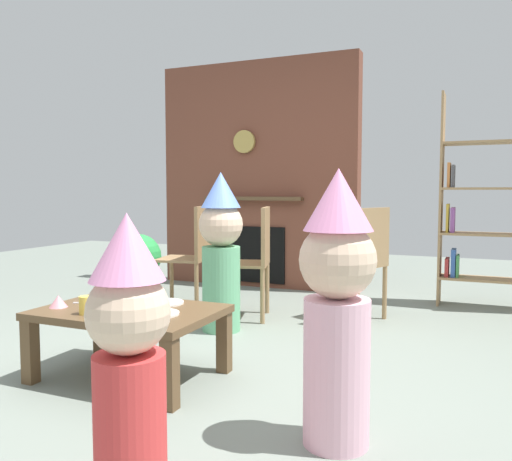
{
  "coord_description": "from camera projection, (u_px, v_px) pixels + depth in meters",
  "views": [
    {
      "loc": [
        1.45,
        -2.63,
        1.03
      ],
      "look_at": [
        0.15,
        0.4,
        0.78
      ],
      "focal_mm": 36.9,
      "sensor_mm": 36.0,
      "label": 1
    }
  ],
  "objects": [
    {
      "name": "dining_chair_right",
      "position": [
        363.0,
        257.0,
        4.14
      ],
      "size": [
        0.53,
        0.53,
        0.9
      ],
      "rotation": [
        0.0,
        0.0,
        2.72
      ],
      "color": "#9E7A51",
      "rests_on": "ground_plane"
    },
    {
      "name": "child_with_cone_hat",
      "position": [
        129.0,
        356.0,
        1.66
      ],
      "size": [
        0.27,
        0.27,
        0.96
      ],
      "rotation": [
        0.0,
        0.0,
        2.21
      ],
      "color": "#D13838",
      "rests_on": "ground_plane"
    },
    {
      "name": "coffee_table",
      "position": [
        130.0,
        319.0,
        2.89
      ],
      "size": [
        0.97,
        0.66,
        0.38
      ],
      "color": "brown",
      "rests_on": "ground_plane"
    },
    {
      "name": "ground_plane",
      "position": [
        205.0,
        368.0,
        3.06
      ],
      "size": [
        12.0,
        12.0,
        0.0
      ],
      "primitive_type": "plane",
      "color": "gray"
    },
    {
      "name": "paper_cup_near_left",
      "position": [
        86.0,
        305.0,
        2.75
      ],
      "size": [
        0.07,
        0.07,
        0.1
      ],
      "primitive_type": "cylinder",
      "color": "#F2CC4C",
      "rests_on": "coffee_table"
    },
    {
      "name": "brick_fireplace_feature",
      "position": [
        258.0,
        176.0,
        5.66
      ],
      "size": [
        2.2,
        0.28,
        2.4
      ],
      "color": "brown",
      "rests_on": "ground_plane"
    },
    {
      "name": "paper_plate_rear",
      "position": [
        159.0,
        314.0,
        2.74
      ],
      "size": [
        0.21,
        0.21,
        0.01
      ],
      "primitive_type": "cylinder",
      "color": "white",
      "rests_on": "coffee_table"
    },
    {
      "name": "birthday_cake_slice",
      "position": [
        58.0,
        301.0,
        2.91
      ],
      "size": [
        0.1,
        0.1,
        0.07
      ],
      "primitive_type": "cone",
      "color": "pink",
      "rests_on": "coffee_table"
    },
    {
      "name": "paper_cup_far_left",
      "position": [
        105.0,
        289.0,
        3.21
      ],
      "size": [
        0.06,
        0.06,
        0.09
      ],
      "primitive_type": "cylinder",
      "color": "#F2CC4C",
      "rests_on": "coffee_table"
    },
    {
      "name": "child_by_the_chairs",
      "position": [
        221.0,
        248.0,
        3.84
      ],
      "size": [
        0.32,
        0.32,
        1.17
      ],
      "rotation": [
        0.0,
        0.0,
        -1.59
      ],
      "color": "#66B27F",
      "rests_on": "ground_plane"
    },
    {
      "name": "paper_plate_front",
      "position": [
        165.0,
        303.0,
        3.01
      ],
      "size": [
        0.22,
        0.22,
        0.01
      ],
      "primitive_type": "cylinder",
      "color": "white",
      "rests_on": "coffee_table"
    },
    {
      "name": "paper_cup_near_right",
      "position": [
        125.0,
        291.0,
        3.13
      ],
      "size": [
        0.08,
        0.08,
        0.1
      ],
      "primitive_type": "cylinder",
      "color": "#8CD18C",
      "rests_on": "coffee_table"
    },
    {
      "name": "paper_cup_far_right",
      "position": [
        119.0,
        304.0,
        2.75
      ],
      "size": [
        0.07,
        0.07,
        0.1
      ],
      "primitive_type": "cylinder",
      "color": "#8CD18C",
      "rests_on": "coffee_table"
    },
    {
      "name": "child_in_pink",
      "position": [
        337.0,
        301.0,
        2.1
      ],
      "size": [
        0.31,
        0.31,
        1.12
      ],
      "rotation": [
        0.0,
        0.0,
        2.9
      ],
      "color": "#EAB2C6",
      "rests_on": "ground_plane"
    },
    {
      "name": "table_fork",
      "position": [
        86.0,
        303.0,
        3.02
      ],
      "size": [
        0.14,
        0.08,
        0.01
      ],
      "primitive_type": "cube",
      "rotation": [
        0.0,
        0.0,
        0.42
      ],
      "color": "silver",
      "rests_on": "coffee_table"
    },
    {
      "name": "dining_chair_middle",
      "position": [
        254.0,
        255.0,
        4.24
      ],
      "size": [
        0.5,
        0.5,
        0.9
      ],
      "rotation": [
        0.0,
        0.0,
        3.42
      ],
      "color": "#9E7A51",
      "rests_on": "ground_plane"
    },
    {
      "name": "dining_chair_left",
      "position": [
        193.0,
        251.0,
        4.54
      ],
      "size": [
        0.47,
        0.47,
        0.9
      ],
      "rotation": [
        0.0,
        0.0,
        3.33
      ],
      "color": "#9E7A51",
      "rests_on": "ground_plane"
    },
    {
      "name": "potted_plant_short",
      "position": [
        139.0,
        261.0,
        5.17
      ],
      "size": [
        0.44,
        0.44,
        0.61
      ],
      "color": "#4C5660",
      "rests_on": "ground_plane"
    },
    {
      "name": "bookshelf",
      "position": [
        487.0,
        210.0,
        4.6
      ],
      "size": [
        0.9,
        0.28,
        1.9
      ],
      "color": "#9E7A51",
      "rests_on": "ground_plane"
    },
    {
      "name": "paper_cup_center",
      "position": [
        160.0,
        313.0,
        2.56
      ],
      "size": [
        0.07,
        0.07,
        0.1
      ],
      "primitive_type": "cylinder",
      "color": "#669EE0",
      "rests_on": "coffee_table"
    }
  ]
}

